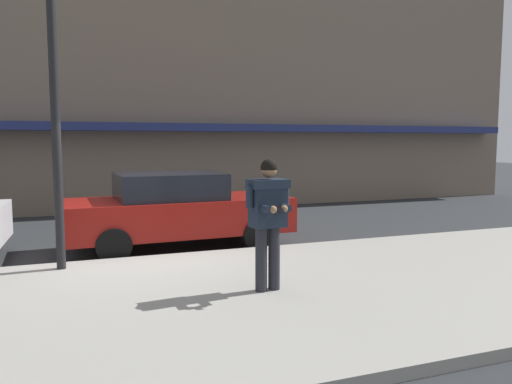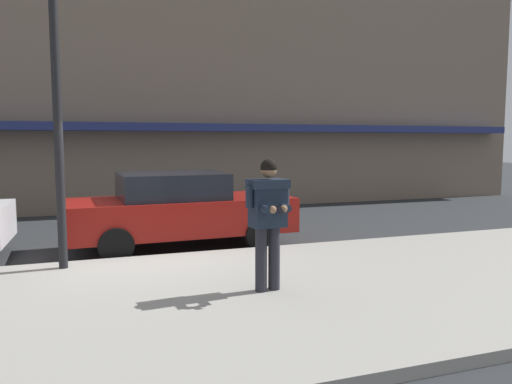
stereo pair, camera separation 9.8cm
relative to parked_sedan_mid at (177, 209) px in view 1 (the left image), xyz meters
The scene contains 7 objects.
ground_plane 1.45m from the parked_sedan_mid, 131.11° to the right, with size 80.00×80.00×0.00m, color #2B2D30.
sidewalk 3.84m from the parked_sedan_mid, 86.99° to the right, with size 32.00×5.30×0.14m, color #99968E.
curb_paint_line 1.19m from the parked_sedan_mid, 77.16° to the right, with size 28.00×0.12×0.01m, color silver.
storefront_facade 9.06m from the parked_sedan_mid, 88.50° to the left, with size 28.00×4.70×11.56m.
parked_sedan_mid is the anchor object (origin of this frame).
man_texting_on_phone 3.87m from the parked_sedan_mid, 82.63° to the right, with size 0.65×0.61×1.81m.
street_lamp_post 3.57m from the parked_sedan_mid, 144.37° to the right, with size 0.36×0.36×4.88m.
Camera 1 is at (-1.18, -9.09, 2.18)m, focal length 35.00 mm.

